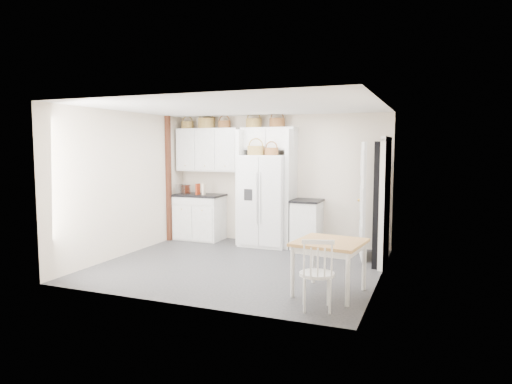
% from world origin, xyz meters
% --- Properties ---
extents(floor, '(4.50, 4.50, 0.00)m').
position_xyz_m(floor, '(0.00, 0.00, 0.00)').
color(floor, '#262628').
rests_on(floor, ground).
extents(ceiling, '(4.50, 4.50, 0.00)m').
position_xyz_m(ceiling, '(0.00, 0.00, 2.60)').
color(ceiling, white).
rests_on(ceiling, wall_back).
extents(wall_back, '(4.50, 0.00, 4.50)m').
position_xyz_m(wall_back, '(0.00, 2.00, 1.30)').
color(wall_back, beige).
rests_on(wall_back, floor).
extents(wall_left, '(0.00, 4.00, 4.00)m').
position_xyz_m(wall_left, '(-2.25, 0.00, 1.30)').
color(wall_left, beige).
rests_on(wall_left, floor).
extents(wall_right, '(0.00, 4.00, 4.00)m').
position_xyz_m(wall_right, '(2.25, 0.00, 1.30)').
color(wall_right, beige).
rests_on(wall_right, floor).
extents(refrigerator, '(0.93, 0.75, 1.80)m').
position_xyz_m(refrigerator, '(-0.15, 1.66, 0.90)').
color(refrigerator, silver).
rests_on(refrigerator, floor).
extents(base_cab_left, '(1.00, 0.63, 0.92)m').
position_xyz_m(base_cab_left, '(-1.67, 1.70, 0.46)').
color(base_cab_left, silver).
rests_on(base_cab_left, floor).
extents(base_cab_right, '(0.51, 0.62, 0.91)m').
position_xyz_m(base_cab_right, '(0.69, 1.70, 0.45)').
color(base_cab_right, silver).
rests_on(base_cab_right, floor).
extents(dining_table, '(0.96, 0.96, 0.72)m').
position_xyz_m(dining_table, '(1.70, -0.88, 0.36)').
color(dining_table, olive).
rests_on(dining_table, floor).
extents(windsor_chair, '(0.52, 0.49, 0.87)m').
position_xyz_m(windsor_chair, '(1.69, -1.53, 0.43)').
color(windsor_chair, silver).
rests_on(windsor_chair, floor).
extents(counter_left, '(1.04, 0.67, 0.04)m').
position_xyz_m(counter_left, '(-1.67, 1.70, 0.94)').
color(counter_left, black).
rests_on(counter_left, base_cab_left).
extents(counter_right, '(0.56, 0.66, 0.04)m').
position_xyz_m(counter_right, '(0.69, 1.70, 0.93)').
color(counter_right, black).
rests_on(counter_right, base_cab_right).
extents(toaster, '(0.33, 0.25, 0.20)m').
position_xyz_m(toaster, '(-2.00, 1.60, 1.07)').
color(toaster, silver).
rests_on(toaster, counter_left).
extents(cookbook_red, '(0.04, 0.15, 0.23)m').
position_xyz_m(cookbook_red, '(-1.66, 1.62, 1.08)').
color(cookbook_red, maroon).
rests_on(cookbook_red, counter_left).
extents(cookbook_cream, '(0.06, 0.16, 0.23)m').
position_xyz_m(cookbook_cream, '(-1.52, 1.62, 1.08)').
color(cookbook_cream, beige).
rests_on(cookbook_cream, counter_left).
extents(basket_upper_a, '(0.27, 0.27, 0.15)m').
position_xyz_m(basket_upper_a, '(-2.01, 1.83, 2.43)').
color(basket_upper_a, brown).
rests_on(basket_upper_a, upper_cabinet).
extents(basket_upper_b, '(0.36, 0.36, 0.21)m').
position_xyz_m(basket_upper_b, '(-1.55, 1.83, 2.46)').
color(basket_upper_b, brown).
rests_on(basket_upper_b, upper_cabinet).
extents(basket_upper_c, '(0.26, 0.26, 0.15)m').
position_xyz_m(basket_upper_c, '(-1.13, 1.83, 2.43)').
color(basket_upper_c, brown).
rests_on(basket_upper_c, upper_cabinet).
extents(basket_bridge_a, '(0.32, 0.32, 0.18)m').
position_xyz_m(basket_bridge_a, '(-0.48, 1.83, 2.44)').
color(basket_bridge_a, brown).
rests_on(basket_bridge_a, bridge_cabinet).
extents(basket_bridge_b, '(0.31, 0.31, 0.18)m').
position_xyz_m(basket_bridge_b, '(0.02, 1.83, 2.44)').
color(basket_bridge_b, brown).
rests_on(basket_bridge_b, bridge_cabinet).
extents(basket_fridge_a, '(0.34, 0.34, 0.18)m').
position_xyz_m(basket_fridge_a, '(-0.32, 1.56, 1.89)').
color(basket_fridge_a, brown).
rests_on(basket_fridge_a, refrigerator).
extents(basket_fridge_b, '(0.27, 0.27, 0.15)m').
position_xyz_m(basket_fridge_b, '(0.00, 1.56, 1.88)').
color(basket_fridge_b, brown).
rests_on(basket_fridge_b, refrigerator).
extents(upper_cabinet, '(1.40, 0.34, 0.90)m').
position_xyz_m(upper_cabinet, '(-1.50, 1.83, 1.90)').
color(upper_cabinet, silver).
rests_on(upper_cabinet, wall_back).
extents(bridge_cabinet, '(1.12, 0.34, 0.45)m').
position_xyz_m(bridge_cabinet, '(-0.15, 1.83, 2.12)').
color(bridge_cabinet, silver).
rests_on(bridge_cabinet, wall_back).
extents(fridge_panel_left, '(0.08, 0.60, 2.30)m').
position_xyz_m(fridge_panel_left, '(-0.66, 1.70, 1.15)').
color(fridge_panel_left, silver).
rests_on(fridge_panel_left, floor).
extents(fridge_panel_right, '(0.08, 0.60, 2.30)m').
position_xyz_m(fridge_panel_right, '(0.36, 1.70, 1.15)').
color(fridge_panel_right, silver).
rests_on(fridge_panel_right, floor).
extents(trim_post, '(0.09, 0.09, 2.60)m').
position_xyz_m(trim_post, '(-2.20, 1.35, 1.30)').
color(trim_post, '#441D11').
rests_on(trim_post, floor).
extents(doorway_void, '(0.18, 0.85, 2.05)m').
position_xyz_m(doorway_void, '(2.16, 1.00, 1.02)').
color(doorway_void, black).
rests_on(doorway_void, floor).
extents(door_slab, '(0.21, 0.79, 2.05)m').
position_xyz_m(door_slab, '(1.80, 1.33, 1.02)').
color(door_slab, white).
rests_on(door_slab, floor).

